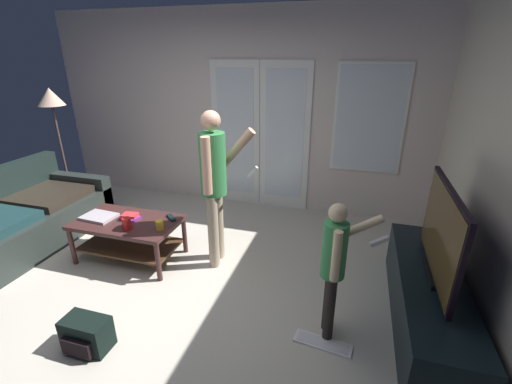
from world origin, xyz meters
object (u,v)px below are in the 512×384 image
person_child (335,261)px  cup_by_laptop (160,225)px  book_stack (130,217)px  laptop_closed (99,217)px  loose_keyboard (323,343)px  tv_stand (427,300)px  backpack (87,334)px  tv_remote_black (171,218)px  leather_couch (19,221)px  flat_screen_tv (441,234)px  cup_near_edge (127,224)px  person_adult (214,177)px  coffee_table (128,231)px  floor_lamp (52,105)px

person_child → cup_by_laptop: 1.78m
person_child → book_stack: (-2.14, 0.55, -0.20)m
laptop_closed → cup_by_laptop: bearing=0.3°
person_child → loose_keyboard: (-0.03, -0.13, -0.67)m
tv_stand → book_stack: (-2.88, 0.21, 0.25)m
backpack → cup_by_laptop: size_ratio=3.59×
tv_stand → tv_remote_black: bearing=172.1°
leather_couch → person_child: size_ratio=1.68×
flat_screen_tv → cup_near_edge: (-2.76, 0.00, -0.32)m
person_adult → loose_keyboard: 1.74m
cup_near_edge → cup_by_laptop: 0.32m
coffee_table → laptop_closed: laptop_closed is taller
tv_stand → cup_by_laptop: size_ratio=18.25×
backpack → tv_remote_black: size_ratio=2.03×
leather_couch → cup_by_laptop: 1.85m
backpack → cup_near_edge: bearing=106.9°
backpack → tv_remote_black: tv_remote_black is taller
loose_keyboard → person_child: bearing=78.6°
coffee_table → loose_keyboard: size_ratio=2.39×
leather_couch → backpack: leather_couch is taller
person_child → book_stack: 2.22m
person_adult → loose_keyboard: bearing=-34.9°
person_adult → tv_remote_black: 0.71m
book_stack → leather_couch: bearing=-174.9°
flat_screen_tv → laptop_closed: bearing=177.5°
backpack → cup_by_laptop: bearing=89.7°
laptop_closed → cup_near_edge: 0.47m
person_child → floor_lamp: (-3.91, 1.54, 0.75)m
leather_couch → loose_keyboard: size_ratio=4.18×
coffee_table → cup_near_edge: cup_near_edge is taller
cup_by_laptop → tv_remote_black: size_ratio=0.57×
loose_keyboard → cup_by_laptop: size_ratio=4.70×
tv_stand → floor_lamp: floor_lamp is taller
person_adult → book_stack: (-0.91, -0.17, -0.48)m
leather_couch → laptop_closed: leather_couch is taller
backpack → flat_screen_tv: bearing=22.1°
backpack → laptop_closed: bearing=123.5°
loose_keyboard → tv_remote_black: (-1.71, 0.81, 0.45)m
floor_lamp → cup_by_laptop: size_ratio=17.13×
tv_stand → person_adult: (-1.97, 0.37, 0.73)m
backpack → person_adult: bearing=70.1°
cup_by_laptop → book_stack: 0.44m
person_adult → floor_lamp: (-2.68, 0.83, 0.48)m
cup_near_edge → book_stack: bearing=118.9°
loose_keyboard → book_stack: size_ratio=2.13×
person_child → flat_screen_tv: bearing=24.9°
flat_screen_tv → tv_remote_black: flat_screen_tv is taller
person_child → loose_keyboard: person_child is taller
cup_near_edge → book_stack: size_ratio=0.59×
floor_lamp → cup_by_laptop: (2.19, -1.11, -0.93)m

